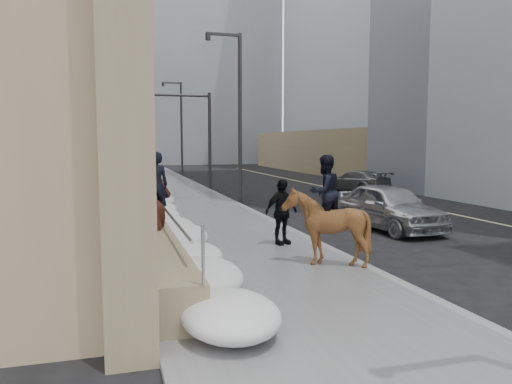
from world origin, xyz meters
TOP-DOWN VIEW (x-y plane):
  - ground at (0.00, 0.00)m, footprint 140.00×140.00m
  - sidewalk at (0.00, 10.00)m, footprint 5.00×80.00m
  - curb at (2.62, 10.00)m, footprint 0.24×80.00m
  - lane_line at (10.50, 10.00)m, footprint 0.15×70.00m
  - limestone_building at (-5.26, 19.96)m, footprint 6.10×44.00m
  - bg_building_mid at (4.00, 60.00)m, footprint 30.00×12.00m
  - bg_building_far at (-6.00, 72.00)m, footprint 24.00×12.00m
  - streetlight_mid at (2.74, 14.00)m, footprint 1.71×0.24m
  - streetlight_far at (2.74, 34.00)m, footprint 1.71×0.24m
  - traffic_signal at (2.07, 22.00)m, footprint 4.10×0.22m
  - snow_bank at (-1.42, 8.11)m, footprint 1.70×18.10m
  - mounted_horse_left at (-1.89, 3.81)m, footprint 1.21×2.33m
  - mounted_horse_right at (1.73, 1.53)m, footprint 1.88×2.00m
  - pedestrian at (1.50, 4.00)m, footprint 1.17×0.78m
  - car_silver at (6.01, 5.81)m, footprint 2.22×4.76m
  - car_grey at (10.99, 17.66)m, footprint 3.16×4.75m

SIDE VIEW (x-z plane):
  - ground at x=0.00m, z-range 0.00..0.00m
  - lane_line at x=10.50m, z-range 0.00..0.01m
  - sidewalk at x=0.00m, z-range 0.00..0.12m
  - curb at x=2.62m, z-range 0.00..0.12m
  - snow_bank at x=-1.42m, z-range 0.09..0.85m
  - car_grey at x=10.99m, z-range 0.00..1.28m
  - car_silver at x=6.01m, z-range 0.00..1.58m
  - pedestrian at x=1.50m, z-range 0.12..1.96m
  - mounted_horse_left at x=-1.89m, z-range -0.16..2.46m
  - mounted_horse_right at x=1.73m, z-range -0.12..2.45m
  - traffic_signal at x=2.07m, z-range 1.00..7.00m
  - streetlight_mid at x=2.74m, z-range 0.58..8.58m
  - streetlight_far at x=2.74m, z-range 0.58..8.58m
  - limestone_building at x=-5.26m, z-range -0.10..17.90m
  - bg_building_far at x=-6.00m, z-range 0.00..20.00m
  - bg_building_mid at x=4.00m, z-range 0.00..28.00m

